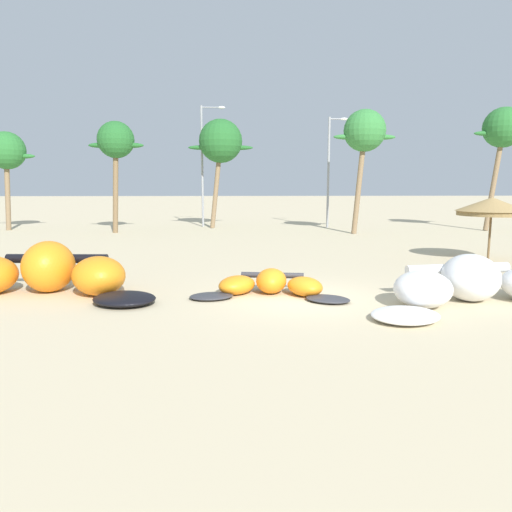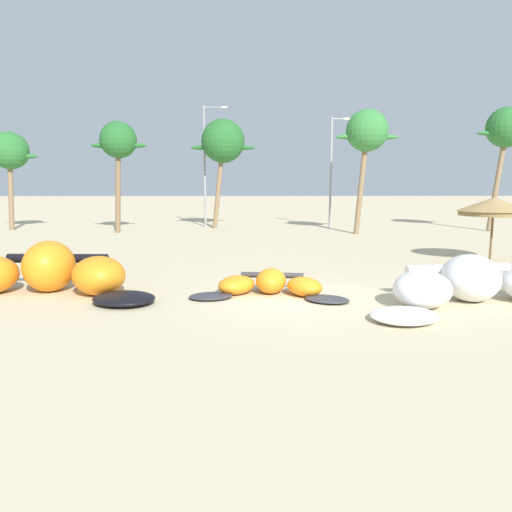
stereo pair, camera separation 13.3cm
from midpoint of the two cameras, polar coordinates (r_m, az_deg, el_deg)
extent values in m
plane|color=beige|center=(14.57, 5.70, -5.03)|extent=(260.00, 260.00, 0.00)
ellipsoid|color=orange|center=(16.65, -23.11, -1.12)|extent=(1.68, 1.94, 1.63)
ellipsoid|color=orange|center=(15.63, -17.91, -2.22)|extent=(2.31, 2.40, 1.21)
ellipsoid|color=black|center=(14.30, -15.14, -4.88)|extent=(2.32, 2.18, 0.33)
cylinder|color=black|center=(17.21, -22.26, -0.27)|extent=(3.35, 0.50, 0.30)
cube|color=black|center=(16.48, -23.38, -1.23)|extent=(1.25, 0.73, 0.04)
ellipsoid|color=#333338|center=(14.51, -5.11, -4.76)|extent=(1.48, 1.20, 0.16)
ellipsoid|color=orange|center=(15.03, -2.06, -3.45)|extent=(1.60, 1.62, 0.58)
ellipsoid|color=orange|center=(15.15, 2.04, -2.96)|extent=(1.14, 1.44, 0.78)
ellipsoid|color=orange|center=(14.87, 6.03, -3.62)|extent=(1.45, 1.61, 0.58)
ellipsoid|color=#333338|center=(14.24, 8.72, -5.08)|extent=(1.61, 1.47, 0.16)
cylinder|color=#333338|center=(15.59, 2.17, -2.29)|extent=(2.03, 0.48, 0.18)
cube|color=#333338|center=(15.02, 2.00, -3.06)|extent=(0.80, 0.58, 0.04)
ellipsoid|color=white|center=(12.73, 17.46, -6.74)|extent=(2.34, 2.25, 0.28)
ellipsoid|color=white|center=(14.16, 19.39, -3.74)|extent=(2.23, 2.33, 1.03)
ellipsoid|color=white|center=(15.42, 24.32, -2.37)|extent=(1.83, 2.01, 1.38)
cylinder|color=white|center=(15.91, 23.08, -1.42)|extent=(3.38, 0.77, 0.31)
cube|color=white|center=(15.27, 24.70, -2.49)|extent=(1.30, 0.81, 0.04)
cylinder|color=brown|center=(23.78, 26.30, 2.11)|extent=(0.10, 0.10, 2.23)
cone|color=#9E7F4C|center=(23.68, 26.52, 5.52)|extent=(3.04, 3.04, 0.60)
cylinder|color=olive|center=(23.70, 26.46, 4.55)|extent=(2.89, 2.89, 0.20)
cylinder|color=#7F6647|center=(40.40, -26.99, 6.91)|extent=(0.61, 0.36, 5.87)
sphere|color=#286B2D|center=(40.42, -27.12, 11.07)|extent=(2.74, 2.74, 2.74)
ellipsoid|color=#286B2D|center=(39.95, -25.63, 10.62)|extent=(1.92, 0.50, 0.36)
cylinder|color=brown|center=(35.35, -15.94, 7.89)|extent=(0.66, 0.36, 6.46)
sphere|color=#236028|center=(35.45, -15.92, 13.11)|extent=(2.53, 2.53, 2.53)
ellipsoid|color=#236028|center=(35.67, -17.51, 12.40)|extent=(1.77, 0.50, 0.36)
ellipsoid|color=#236028|center=(35.20, -14.25, 12.59)|extent=(1.77, 0.50, 0.36)
cylinder|color=#7F6647|center=(37.86, -4.34, 8.39)|extent=(1.08, 0.36, 6.69)
sphere|color=#236028|center=(37.99, -3.84, 13.45)|extent=(3.33, 3.33, 3.33)
ellipsoid|color=#236028|center=(38.02, -5.89, 12.67)|extent=(2.33, 0.50, 0.36)
ellipsoid|color=#236028|center=(37.93, -1.77, 12.72)|extent=(2.33, 0.50, 0.36)
cylinder|color=#7F6647|center=(34.08, 12.51, 8.47)|extent=(0.90, 0.36, 7.01)
sphere|color=#337A38|center=(34.34, 13.15, 14.30)|extent=(2.83, 2.83, 2.83)
ellipsoid|color=#337A38|center=(34.03, 11.23, 13.69)|extent=(1.98, 0.50, 0.36)
ellipsoid|color=#337A38|center=(34.60, 14.99, 13.48)|extent=(1.98, 0.50, 0.36)
cylinder|color=#7F6647|center=(39.55, 26.82, 8.07)|extent=(1.17, 0.36, 7.46)
sphere|color=#286B2D|center=(39.95, 27.71, 13.38)|extent=(2.89, 2.89, 2.89)
ellipsoid|color=#286B2D|center=(39.37, 26.17, 12.94)|extent=(2.02, 0.50, 0.36)
cylinder|color=gray|center=(39.15, -6.01, 10.44)|extent=(0.18, 0.18, 9.52)
cylinder|color=gray|center=(39.53, -4.91, 17.15)|extent=(1.60, 0.10, 0.10)
ellipsoid|color=silver|center=(39.50, -3.70, 17.17)|extent=(0.56, 0.24, 0.20)
cylinder|color=gray|center=(38.52, 8.96, 9.69)|extent=(0.18, 0.18, 8.54)
cylinder|color=gray|center=(38.94, 9.95, 15.73)|extent=(1.13, 0.10, 0.10)
ellipsoid|color=silver|center=(39.06, 10.80, 15.69)|extent=(0.56, 0.24, 0.20)
camera|label=1|loc=(0.07, -89.76, 0.04)|focal=33.72mm
camera|label=2|loc=(0.07, 90.24, -0.04)|focal=33.72mm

